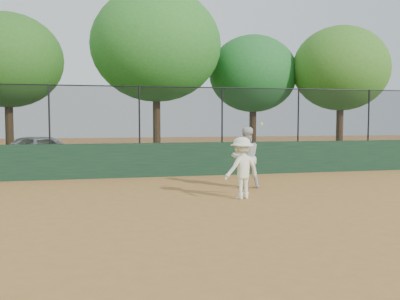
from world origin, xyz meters
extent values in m
plane|color=#AF7338|center=(0.00, 0.00, 0.00)|extent=(80.00, 80.00, 0.00)
cube|color=#193823|center=(0.00, 6.00, 0.60)|extent=(26.00, 0.20, 1.20)
cube|color=#38571B|center=(0.00, 12.00, 0.00)|extent=(36.00, 12.00, 0.01)
imported|color=#B5B9BF|center=(-4.10, 10.26, 0.70)|extent=(4.26, 2.02, 1.41)
imported|color=silver|center=(2.35, 2.86, 0.91)|extent=(0.89, 0.69, 1.81)
imported|color=white|center=(1.67, 1.18, 0.79)|extent=(1.17, 0.92, 1.59)
sphere|color=#D6F235|center=(2.14, 1.03, 1.93)|extent=(0.07, 0.07, 0.07)
cube|color=black|center=(0.00, 6.00, 2.20)|extent=(26.00, 0.02, 2.00)
cylinder|color=black|center=(0.00, 6.00, 3.18)|extent=(26.00, 0.04, 0.04)
cylinder|color=black|center=(-3.50, 6.00, 2.20)|extent=(0.06, 0.06, 2.00)
cylinder|color=black|center=(-0.50, 6.00, 2.20)|extent=(0.06, 0.06, 2.00)
cylinder|color=black|center=(2.50, 6.00, 2.20)|extent=(0.06, 0.06, 2.00)
cylinder|color=black|center=(5.50, 6.00, 2.20)|extent=(0.06, 0.06, 2.00)
cylinder|color=black|center=(8.50, 6.00, 2.20)|extent=(0.06, 0.06, 2.00)
cylinder|color=#402C16|center=(-5.82, 11.91, 1.39)|extent=(0.36, 0.36, 2.78)
ellipsoid|color=#285A1A|center=(-5.82, 11.91, 4.67)|extent=(4.90, 4.45, 4.23)
cylinder|color=#473019|center=(0.80, 11.35, 1.56)|extent=(0.36, 0.36, 3.13)
ellipsoid|color=#2A6A22|center=(0.80, 11.35, 5.48)|extent=(6.10, 5.54, 5.26)
cylinder|color=#3F2615|center=(6.03, 12.54, 1.31)|extent=(0.36, 0.36, 2.61)
ellipsoid|color=#1D5C23|center=(6.03, 12.54, 4.40)|extent=(4.63, 4.20, 3.99)
cylinder|color=#4B2E1A|center=(10.12, 10.91, 1.35)|extent=(0.36, 0.36, 2.70)
ellipsoid|color=#35671D|center=(10.12, 10.91, 4.60)|extent=(4.93, 4.48, 4.26)
camera|label=1|loc=(-1.92, -9.65, 2.05)|focal=40.00mm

